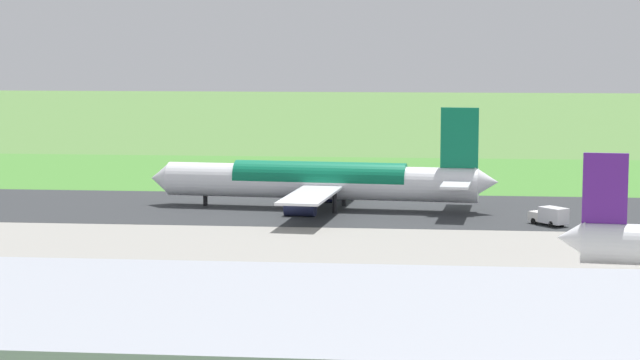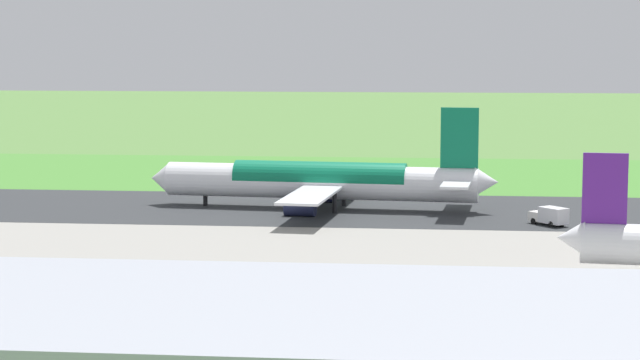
# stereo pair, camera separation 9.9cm
# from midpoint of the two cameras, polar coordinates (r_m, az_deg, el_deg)

# --- Properties ---
(ground_plane) EXTENTS (800.00, 800.00, 0.00)m
(ground_plane) POSITION_cam_midpoint_polar(r_m,az_deg,el_deg) (176.19, -0.68, -1.44)
(ground_plane) COLOR #547F3D
(runway_asphalt) EXTENTS (600.00, 35.33, 0.06)m
(runway_asphalt) POSITION_cam_midpoint_polar(r_m,az_deg,el_deg) (176.19, -0.68, -1.43)
(runway_asphalt) COLOR #2D3033
(runway_asphalt) RESTS_ON ground
(apron_concrete) EXTENTS (440.00, 110.00, 0.05)m
(apron_concrete) POSITION_cam_midpoint_polar(r_m,az_deg,el_deg) (129.46, -3.10, -4.50)
(apron_concrete) COLOR gray
(apron_concrete) RESTS_ON ground
(grass_verge_foreground) EXTENTS (600.00, 80.00, 0.04)m
(grass_verge_foreground) POSITION_cam_midpoint_polar(r_m,az_deg,el_deg) (214.22, 0.50, 0.06)
(grass_verge_foreground) COLOR #478534
(grass_verge_foreground) RESTS_ON ground
(airliner_main) EXTENTS (54.15, 44.36, 15.88)m
(airliner_main) POSITION_cam_midpoint_polar(r_m,az_deg,el_deg) (175.31, 0.14, -0.05)
(airliner_main) COLOR white
(airliner_main) RESTS_ON ground
(service_truck_baggage) EXTENTS (5.46, 5.88, 2.65)m
(service_truck_baggage) POSITION_cam_midpoint_polar(r_m,az_deg,el_deg) (163.29, 11.34, -1.75)
(service_truck_baggage) COLOR silver
(service_truck_baggage) RESTS_ON ground
(no_stopping_sign) EXTENTS (0.60, 0.10, 2.24)m
(no_stopping_sign) POSITION_cam_midpoint_polar(r_m,az_deg,el_deg) (212.20, -0.38, 0.35)
(no_stopping_sign) COLOR slate
(no_stopping_sign) RESTS_ON ground
(traffic_cone_orange) EXTENTS (0.40, 0.40, 0.55)m
(traffic_cone_orange) POSITION_cam_midpoint_polar(r_m,az_deg,el_deg) (215.35, -1.70, 0.16)
(traffic_cone_orange) COLOR orange
(traffic_cone_orange) RESTS_ON ground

